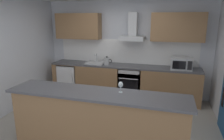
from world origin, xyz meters
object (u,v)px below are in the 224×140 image
(sink, at_px, (95,63))
(wine_glass, at_px, (121,85))
(kettle, at_px, (107,61))
(refrigerator, at_px, (70,78))
(oven, at_px, (131,82))
(microwave, at_px, (181,64))
(range_hood, at_px, (133,32))

(sink, xyz_separation_m, wine_glass, (1.26, -2.17, 0.16))
(sink, xyz_separation_m, kettle, (0.35, -0.04, 0.08))
(refrigerator, bearing_deg, oven, 0.09)
(refrigerator, height_order, sink, sink)
(refrigerator, distance_m, wine_glass, 3.05)
(microwave, bearing_deg, sink, 179.02)
(refrigerator, bearing_deg, sink, 1.00)
(microwave, bearing_deg, oven, 178.72)
(microwave, height_order, sink, microwave)
(refrigerator, relative_size, kettle, 2.94)
(oven, relative_size, microwave, 1.60)
(oven, xyz_separation_m, range_hood, (0.00, 0.13, 1.33))
(oven, relative_size, range_hood, 1.11)
(oven, bearing_deg, range_hood, 90.00)
(kettle, bearing_deg, wine_glass, -66.89)
(oven, height_order, microwave, microwave)
(sink, height_order, kettle, sink)
(oven, bearing_deg, wine_glass, -83.44)
(microwave, xyz_separation_m, wine_glass, (-1.00, -2.13, 0.04))
(microwave, relative_size, kettle, 1.73)
(microwave, bearing_deg, wine_glass, -115.20)
(refrigerator, bearing_deg, kettle, -1.56)
(microwave, xyz_separation_m, kettle, (-1.91, -0.01, -0.04))
(oven, distance_m, sink, 1.11)
(refrigerator, height_order, range_hood, range_hood)
(refrigerator, relative_size, microwave, 1.70)
(sink, bearing_deg, kettle, -7.25)
(microwave, bearing_deg, kettle, -179.83)
(wine_glass, bearing_deg, range_hood, 96.19)
(oven, distance_m, range_hood, 1.33)
(kettle, relative_size, wine_glass, 1.62)
(microwave, distance_m, sink, 2.27)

